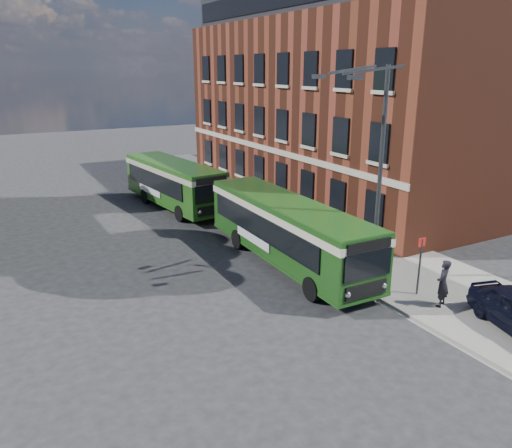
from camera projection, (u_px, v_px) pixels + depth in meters
ground at (246, 287)px, 21.14m from camera, size 120.00×120.00×0.00m
pavement at (286, 215)px, 31.01m from camera, size 6.00×48.00×0.15m
kerb_line at (243, 224)px, 29.64m from camera, size 0.12×48.00×0.01m
brick_office at (342, 95)px, 35.49m from camera, size 12.10×26.00×14.20m
street_lamp at (373, 173)px, 20.24m from camera, size 2.96×2.38×9.00m
bus_stop_sign at (420, 262)px, 19.73m from camera, size 0.35×0.08×2.52m
bus_front at (287, 226)px, 23.13m from camera, size 2.79×11.61×3.02m
bus_rear at (174, 180)px, 32.55m from camera, size 3.69×10.11×3.02m
pedestrian_a at (443, 283)px, 18.85m from camera, size 0.81×0.69×1.87m
pedestrian_b at (370, 255)px, 21.90m from camera, size 0.99×0.87×1.73m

